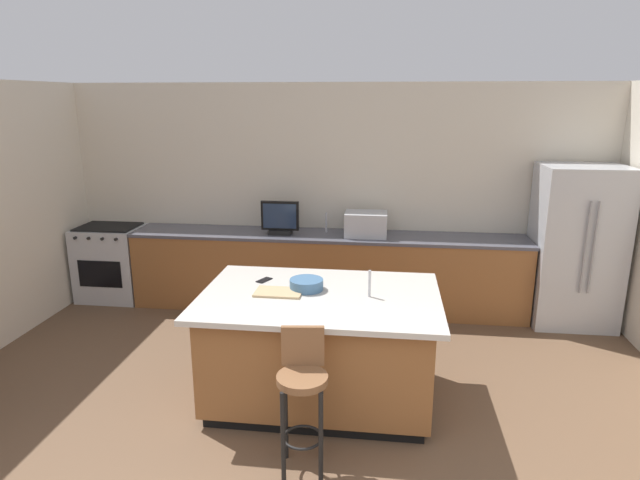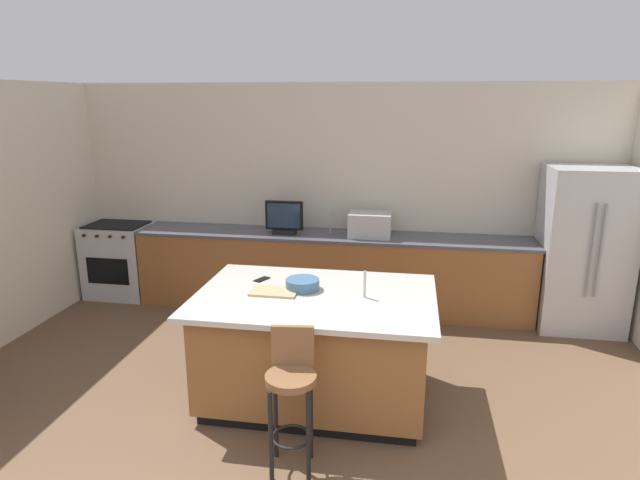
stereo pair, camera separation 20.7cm
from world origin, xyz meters
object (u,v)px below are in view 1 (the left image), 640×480
(kitchen_island, at_px, (320,346))
(cell_phone, at_px, (264,280))
(range_oven, at_px, (112,262))
(microwave, at_px, (366,224))
(refrigerator, at_px, (576,246))
(fruit_bowl, at_px, (306,284))
(tv_monitor, at_px, (280,219))
(cutting_board, at_px, (279,292))
(bar_stool_center, at_px, (303,389))

(kitchen_island, relative_size, cell_phone, 12.81)
(range_oven, relative_size, microwave, 1.95)
(microwave, height_order, cell_phone, microwave)
(refrigerator, distance_m, range_oven, 5.48)
(range_oven, bearing_deg, cell_phone, -36.37)
(refrigerator, relative_size, range_oven, 1.89)
(refrigerator, xyz_separation_m, fruit_bowl, (-2.71, -1.85, 0.09))
(refrigerator, xyz_separation_m, tv_monitor, (-3.30, 0.01, 0.21))
(kitchen_island, bearing_deg, refrigerator, 37.07)
(refrigerator, distance_m, tv_monitor, 3.31)
(tv_monitor, xyz_separation_m, cell_phone, (0.20, -1.69, -0.16))
(cutting_board, bearing_deg, bar_stool_center, -69.09)
(range_oven, height_order, microwave, microwave)
(refrigerator, relative_size, cell_phone, 11.79)
(kitchen_island, xyz_separation_m, cutting_board, (-0.33, -0.02, 0.46))
(kitchen_island, relative_size, refrigerator, 1.09)
(kitchen_island, bearing_deg, tv_monitor, 110.04)
(cutting_board, bearing_deg, microwave, 73.14)
(cell_phone, bearing_deg, kitchen_island, -1.93)
(range_oven, xyz_separation_m, bar_stool_center, (2.88, -2.90, 0.13))
(refrigerator, height_order, fruit_bowl, refrigerator)
(microwave, bearing_deg, tv_monitor, -177.02)
(kitchen_island, bearing_deg, bar_stool_center, -90.26)
(refrigerator, height_order, tv_monitor, refrigerator)
(kitchen_island, distance_m, fruit_bowl, 0.52)
(tv_monitor, bearing_deg, bar_stool_center, -75.95)
(bar_stool_center, height_order, cutting_board, bar_stool_center)
(fruit_bowl, xyz_separation_m, cell_phone, (-0.39, 0.18, -0.04))
(fruit_bowl, bearing_deg, cell_phone, 156.01)
(tv_monitor, relative_size, bar_stool_center, 0.45)
(range_oven, bearing_deg, cutting_board, -38.55)
(refrigerator, height_order, microwave, refrigerator)
(cell_phone, height_order, cutting_board, cutting_board)
(bar_stool_center, bearing_deg, range_oven, 127.99)
(tv_monitor, bearing_deg, refrigerator, -0.17)
(tv_monitor, distance_m, cutting_board, 2.02)
(tv_monitor, height_order, bar_stool_center, tv_monitor)
(microwave, height_order, bar_stool_center, microwave)
(microwave, xyz_separation_m, tv_monitor, (-1.00, -0.05, 0.04))
(range_oven, bearing_deg, fruit_bowl, -34.79)
(range_oven, distance_m, microwave, 3.22)
(cell_phone, bearing_deg, tv_monitor, 122.47)
(microwave, relative_size, cell_phone, 3.20)
(cell_phone, bearing_deg, range_oven, 169.50)
(refrigerator, height_order, cutting_board, refrigerator)
(microwave, xyz_separation_m, fruit_bowl, (-0.41, -1.92, -0.08))
(bar_stool_center, bearing_deg, fruit_bowl, 90.26)
(range_oven, distance_m, bar_stool_center, 4.08)
(kitchen_island, distance_m, range_oven, 3.52)
(cutting_board, bearing_deg, refrigerator, 34.00)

